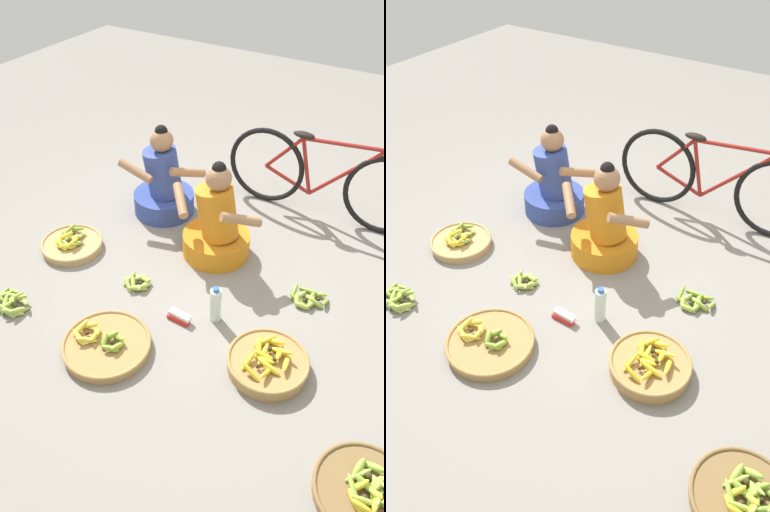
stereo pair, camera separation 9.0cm
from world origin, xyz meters
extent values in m
plane|color=gray|center=(0.00, 0.00, 0.00)|extent=(10.00, 10.00, 0.00)
cylinder|color=orange|center=(-0.09, 0.30, 0.09)|extent=(0.52, 0.52, 0.18)
cylinder|color=orange|center=(-0.09, 0.30, 0.38)|extent=(0.37, 0.31, 0.45)
sphere|color=#9E704C|center=(-0.09, 0.30, 0.67)|extent=(0.19, 0.19, 0.19)
sphere|color=black|center=(-0.09, 0.30, 0.75)|extent=(0.10, 0.10, 0.10)
cylinder|color=#9E704C|center=(-0.34, 0.19, 0.46)|extent=(0.26, 0.28, 0.16)
cylinder|color=#9E704C|center=(0.16, 0.20, 0.46)|extent=(0.27, 0.26, 0.16)
cylinder|color=#334793|center=(-0.76, 0.57, 0.09)|extent=(0.52, 0.52, 0.18)
cylinder|color=#334793|center=(-0.76, 0.57, 0.38)|extent=(0.42, 0.40, 0.44)
sphere|color=#9E704C|center=(-0.76, 0.57, 0.67)|extent=(0.19, 0.19, 0.19)
sphere|color=black|center=(-0.76, 0.57, 0.75)|extent=(0.10, 0.10, 0.10)
cylinder|color=#9E704C|center=(-0.88, 0.36, 0.46)|extent=(0.31, 0.08, 0.16)
cylinder|color=#9E704C|center=(-0.51, 0.56, 0.46)|extent=(0.22, 0.30, 0.16)
torus|color=black|center=(-0.10, 1.20, 0.34)|extent=(0.69, 0.07, 0.68)
cylinder|color=maroon|center=(0.57, 1.23, 0.45)|extent=(0.55, 0.05, 0.55)
cylinder|color=maroon|center=(0.25, 1.21, 0.43)|extent=(0.15, 0.04, 0.49)
cylinder|color=maroon|center=(0.51, 1.22, 0.69)|extent=(0.65, 0.06, 0.08)
cylinder|color=maroon|center=(0.10, 1.21, 0.27)|extent=(0.42, 0.05, 0.18)
cylinder|color=maroon|center=(0.04, 1.20, 0.50)|extent=(0.31, 0.04, 0.35)
ellipsoid|color=black|center=(0.19, 1.21, 0.70)|extent=(0.18, 0.08, 0.05)
cylinder|color=#A87F47|center=(-0.20, -0.91, 0.03)|extent=(0.55, 0.55, 0.06)
torus|color=#A87F47|center=(-0.20, -0.91, 0.06)|extent=(0.57, 0.57, 0.02)
ellipsoid|color=#8CAD38|center=(-0.10, -0.91, 0.08)|extent=(0.05, 0.12, 0.07)
ellipsoid|color=#8CAD38|center=(-0.14, -0.86, 0.08)|extent=(0.12, 0.06, 0.07)
ellipsoid|color=#8CAD38|center=(-0.19, -0.87, 0.09)|extent=(0.10, 0.11, 0.08)
ellipsoid|color=#8CAD38|center=(-0.20, -0.92, 0.09)|extent=(0.08, 0.12, 0.08)
ellipsoid|color=#8CAD38|center=(-0.13, -0.95, 0.08)|extent=(0.12, 0.08, 0.06)
sphere|color=#382D19|center=(-0.15, -0.91, 0.08)|extent=(0.03, 0.03, 0.03)
ellipsoid|color=yellow|center=(-0.28, -0.91, 0.08)|extent=(0.07, 0.14, 0.07)
ellipsoid|color=yellow|center=(-0.30, -0.88, 0.09)|extent=(0.12, 0.12, 0.08)
ellipsoid|color=yellow|center=(-0.36, -0.87, 0.09)|extent=(0.14, 0.09, 0.08)
ellipsoid|color=yellow|center=(-0.40, -0.92, 0.09)|extent=(0.06, 0.14, 0.08)
ellipsoid|color=yellow|center=(-0.36, -0.99, 0.08)|extent=(0.14, 0.08, 0.07)
ellipsoid|color=yellow|center=(-0.30, -0.98, 0.09)|extent=(0.13, 0.11, 0.07)
sphere|color=#382D19|center=(-0.34, -0.93, 0.08)|extent=(0.03, 0.03, 0.03)
cylinder|color=tan|center=(-1.09, -0.25, 0.03)|extent=(0.47, 0.47, 0.06)
torus|color=tan|center=(-1.09, -0.25, 0.06)|extent=(0.49, 0.49, 0.02)
ellipsoid|color=#9EB747|center=(-1.01, -0.26, 0.08)|extent=(0.04, 0.12, 0.07)
ellipsoid|color=#9EB747|center=(-1.07, -0.20, 0.09)|extent=(0.12, 0.04, 0.08)
ellipsoid|color=#9EB747|center=(-1.12, -0.25, 0.08)|extent=(0.04, 0.12, 0.08)
ellipsoid|color=#9EB747|center=(-1.07, -0.31, 0.08)|extent=(0.13, 0.05, 0.06)
sphere|color=#382D19|center=(-1.07, -0.26, 0.08)|extent=(0.03, 0.03, 0.03)
ellipsoid|color=#8CAD38|center=(-1.07, -0.18, 0.08)|extent=(0.05, 0.14, 0.05)
ellipsoid|color=#8CAD38|center=(-1.14, -0.11, 0.08)|extent=(0.14, 0.06, 0.08)
ellipsoid|color=#8CAD38|center=(-1.19, -0.17, 0.08)|extent=(0.05, 0.14, 0.07)
ellipsoid|color=#8CAD38|center=(-1.14, -0.24, 0.09)|extent=(0.14, 0.05, 0.08)
sphere|color=#382D19|center=(-1.13, -0.17, 0.08)|extent=(0.03, 0.03, 0.03)
ellipsoid|color=yellow|center=(-1.04, -0.27, 0.09)|extent=(0.07, 0.14, 0.09)
ellipsoid|color=yellow|center=(-1.06, -0.24, 0.09)|extent=(0.13, 0.12, 0.09)
ellipsoid|color=yellow|center=(-1.10, -0.23, 0.08)|extent=(0.14, 0.06, 0.06)
ellipsoid|color=yellow|center=(-1.14, -0.25, 0.09)|extent=(0.11, 0.13, 0.09)
ellipsoid|color=yellow|center=(-1.15, -0.32, 0.09)|extent=(0.10, 0.14, 0.08)
ellipsoid|color=yellow|center=(-1.11, -0.34, 0.09)|extent=(0.14, 0.06, 0.08)
ellipsoid|color=yellow|center=(-1.05, -0.33, 0.08)|extent=(0.12, 0.13, 0.06)
sphere|color=#382D19|center=(-1.10, -0.28, 0.08)|extent=(0.04, 0.04, 0.04)
cylinder|color=brown|center=(1.47, -0.98, 0.03)|extent=(0.51, 0.51, 0.05)
torus|color=brown|center=(1.47, -0.98, 0.05)|extent=(0.52, 0.52, 0.02)
ellipsoid|color=olive|center=(1.57, -0.91, 0.08)|extent=(0.12, 0.07, 0.05)
ellipsoid|color=olive|center=(1.52, -0.91, 0.09)|extent=(0.11, 0.10, 0.08)
ellipsoid|color=olive|center=(1.50, -0.96, 0.08)|extent=(0.05, 0.12, 0.06)
ellipsoid|color=olive|center=(1.53, -1.00, 0.08)|extent=(0.13, 0.07, 0.06)
ellipsoid|color=olive|center=(1.58, -0.99, 0.08)|extent=(0.11, 0.11, 0.07)
sphere|color=#382D19|center=(1.55, -0.95, 0.08)|extent=(0.03, 0.03, 0.03)
ellipsoid|color=#8CAD38|center=(1.51, -0.93, 0.09)|extent=(0.05, 0.13, 0.08)
ellipsoid|color=#8CAD38|center=(1.47, -0.86, 0.09)|extent=(0.13, 0.06, 0.08)
ellipsoid|color=#8CAD38|center=(1.40, -0.91, 0.09)|extent=(0.06, 0.13, 0.08)
ellipsoid|color=#8CAD38|center=(1.45, -0.97, 0.09)|extent=(0.13, 0.05, 0.08)
sphere|color=#382D19|center=(1.46, -0.92, 0.08)|extent=(0.03, 0.03, 0.03)
ellipsoid|color=#9EB747|center=(1.53, -0.98, 0.08)|extent=(0.04, 0.15, 0.07)
ellipsoid|color=#9EB747|center=(1.49, -0.92, 0.09)|extent=(0.14, 0.09, 0.08)
ellipsoid|color=#9EB747|center=(1.41, -0.94, 0.08)|extent=(0.12, 0.13, 0.06)
ellipsoid|color=#9EB747|center=(1.41, -1.03, 0.09)|extent=(0.12, 0.13, 0.08)
ellipsoid|color=#9EB747|center=(1.48, -1.04, 0.08)|extent=(0.15, 0.07, 0.06)
sphere|color=#382D19|center=(1.46, -0.98, 0.08)|extent=(0.03, 0.03, 0.03)
ellipsoid|color=yellow|center=(1.52, -1.03, 0.08)|extent=(0.04, 0.12, 0.06)
ellipsoid|color=yellow|center=(1.50, -0.98, 0.09)|extent=(0.12, 0.09, 0.08)
ellipsoid|color=yellow|center=(1.43, -1.00, 0.09)|extent=(0.10, 0.11, 0.08)
ellipsoid|color=yellow|center=(1.44, -1.07, 0.08)|extent=(0.11, 0.10, 0.05)
sphere|color=#382D19|center=(1.47, -1.03, 0.08)|extent=(0.03, 0.03, 0.03)
cylinder|color=#A87F47|center=(0.74, -0.52, 0.04)|extent=(0.49, 0.49, 0.08)
torus|color=#A87F47|center=(0.74, -0.52, 0.08)|extent=(0.50, 0.50, 0.02)
ellipsoid|color=yellow|center=(0.84, -0.51, 0.11)|extent=(0.06, 0.17, 0.06)
ellipsoid|color=yellow|center=(0.78, -0.45, 0.12)|extent=(0.16, 0.06, 0.10)
ellipsoid|color=yellow|center=(0.70, -0.52, 0.11)|extent=(0.04, 0.16, 0.08)
ellipsoid|color=yellow|center=(0.77, -0.59, 0.11)|extent=(0.16, 0.04, 0.08)
sphere|color=#382D19|center=(0.77, -0.52, 0.11)|extent=(0.03, 0.03, 0.03)
ellipsoid|color=gold|center=(0.78, -0.46, 0.11)|extent=(0.05, 0.15, 0.07)
ellipsoid|color=gold|center=(0.72, -0.40, 0.12)|extent=(0.15, 0.05, 0.09)
ellipsoid|color=gold|center=(0.67, -0.42, 0.11)|extent=(0.13, 0.14, 0.08)
ellipsoid|color=gold|center=(0.66, -0.49, 0.11)|extent=(0.09, 0.15, 0.06)
ellipsoid|color=gold|center=(0.72, -0.53, 0.11)|extent=(0.15, 0.05, 0.07)
sphere|color=#382D19|center=(0.72, -0.47, 0.11)|extent=(0.03, 0.03, 0.03)
ellipsoid|color=gold|center=(0.77, -0.63, 0.11)|extent=(0.05, 0.15, 0.07)
ellipsoid|color=gold|center=(0.72, -0.55, 0.11)|extent=(0.15, 0.05, 0.07)
ellipsoid|color=gold|center=(0.65, -0.61, 0.11)|extent=(0.05, 0.15, 0.06)
ellipsoid|color=gold|center=(0.69, -0.68, 0.11)|extent=(0.15, 0.06, 0.09)
sphere|color=#382D19|center=(0.71, -0.62, 0.11)|extent=(0.03, 0.03, 0.03)
ellipsoid|color=#8CAD38|center=(0.85, 0.19, 0.03)|extent=(0.04, 0.12, 0.07)
ellipsoid|color=#8CAD38|center=(0.79, 0.24, 0.02)|extent=(0.12, 0.06, 0.05)
ellipsoid|color=#8CAD38|center=(0.75, 0.20, 0.02)|extent=(0.05, 0.12, 0.05)
ellipsoid|color=#8CAD38|center=(0.80, 0.14, 0.03)|extent=(0.12, 0.04, 0.08)
sphere|color=#382D19|center=(0.80, 0.19, 0.03)|extent=(0.03, 0.03, 0.03)
ellipsoid|color=olive|center=(0.76, 0.17, 0.02)|extent=(0.03, 0.15, 0.06)
ellipsoid|color=olive|center=(0.70, 0.24, 0.02)|extent=(0.15, 0.05, 0.06)
ellipsoid|color=olive|center=(0.63, 0.17, 0.03)|extent=(0.04, 0.15, 0.08)
ellipsoid|color=olive|center=(0.68, 0.11, 0.03)|extent=(0.15, 0.05, 0.06)
sphere|color=#382D19|center=(0.69, 0.18, 0.02)|extent=(0.03, 0.03, 0.03)
ellipsoid|color=#9EB747|center=(0.77, 0.12, 0.03)|extent=(0.05, 0.12, 0.06)
ellipsoid|color=#9EB747|center=(0.73, 0.17, 0.02)|extent=(0.12, 0.06, 0.06)
ellipsoid|color=#9EB747|center=(0.68, 0.15, 0.03)|extent=(0.09, 0.12, 0.08)
ellipsoid|color=#9EB747|center=(0.67, 0.10, 0.03)|extent=(0.08, 0.12, 0.08)
ellipsoid|color=#9EB747|center=(0.73, 0.07, 0.02)|extent=(0.12, 0.05, 0.06)
sphere|color=#382D19|center=(0.72, 0.12, 0.03)|extent=(0.03, 0.03, 0.03)
ellipsoid|color=#9EB747|center=(-0.31, -0.33, 0.03)|extent=(0.05, 0.13, 0.08)
ellipsoid|color=#9EB747|center=(-0.36, -0.27, 0.03)|extent=(0.13, 0.04, 0.06)
ellipsoid|color=#9EB747|center=(-0.40, -0.28, 0.02)|extent=(0.11, 0.11, 0.06)
ellipsoid|color=#9EB747|center=(-0.41, -0.35, 0.03)|extent=(0.10, 0.12, 0.07)
ellipsoid|color=#9EB747|center=(-0.34, -0.37, 0.02)|extent=(0.12, 0.09, 0.06)
sphere|color=#382D19|center=(-0.37, -0.32, 0.03)|extent=(0.03, 0.03, 0.03)
ellipsoid|color=#9EB747|center=(-0.33, -0.33, 0.03)|extent=(0.04, 0.15, 0.06)
ellipsoid|color=#9EB747|center=(-0.37, -0.28, 0.03)|extent=(0.15, 0.08, 0.07)
ellipsoid|color=#9EB747|center=(-0.41, -0.28, 0.02)|extent=(0.15, 0.08, 0.06)
ellipsoid|color=#9EB747|center=(-0.46, -0.33, 0.03)|extent=(0.05, 0.15, 0.08)
ellipsoid|color=#9EB747|center=(-0.43, -0.39, 0.03)|extent=(0.14, 0.11, 0.08)
ellipsoid|color=#9EB747|center=(-0.35, -0.38, 0.03)|extent=(0.13, 0.12, 0.07)
sphere|color=#382D19|center=(-0.39, -0.34, 0.03)|extent=(0.03, 0.03, 0.03)
ellipsoid|color=#8CAD38|center=(-1.03, -0.91, 0.02)|extent=(0.05, 0.13, 0.06)
ellipsoid|color=#8CAD38|center=(-1.09, -0.87, 0.02)|extent=(0.13, 0.05, 0.05)
ellipsoid|color=#8CAD38|center=(-1.13, -0.92, 0.02)|extent=(0.03, 0.12, 0.06)
ellipsoid|color=#8CAD38|center=(-1.09, -0.97, 0.03)|extent=(0.12, 0.04, 0.07)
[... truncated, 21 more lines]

